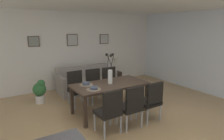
% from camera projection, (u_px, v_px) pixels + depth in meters
% --- Properties ---
extents(ground_plane, '(9.00, 9.00, 0.00)m').
position_uv_depth(ground_plane, '(116.00, 126.00, 4.07)').
color(ground_plane, tan).
extents(back_wall_panel, '(9.00, 0.10, 2.60)m').
position_uv_depth(back_wall_panel, '(65.00, 51.00, 6.50)').
color(back_wall_panel, silver).
rests_on(back_wall_panel, ground).
extents(side_window_wall, '(0.10, 6.30, 2.60)m').
position_uv_depth(side_window_wall, '(207.00, 53.00, 5.99)').
color(side_window_wall, white).
rests_on(side_window_wall, ground).
extents(dining_table, '(1.80, 0.91, 0.74)m').
position_uv_depth(dining_table, '(110.00, 87.00, 4.63)').
color(dining_table, '#3D2D23').
rests_on(dining_table, ground).
extents(dining_chair_near_left, '(0.46, 0.46, 0.92)m').
position_uv_depth(dining_chair_near_left, '(110.00, 109.00, 3.69)').
color(dining_chair_near_left, black).
rests_on(dining_chair_near_left, ground).
extents(dining_chair_near_right, '(0.47, 0.47, 0.92)m').
position_uv_depth(dining_chair_near_right, '(77.00, 87.00, 5.13)').
color(dining_chair_near_right, black).
rests_on(dining_chair_near_right, ground).
extents(dining_chair_far_left, '(0.45, 0.45, 0.92)m').
position_uv_depth(dining_chair_far_left, '(131.00, 105.00, 3.92)').
color(dining_chair_far_left, black).
rests_on(dining_chair_far_left, ground).
extents(dining_chair_far_right, '(0.46, 0.46, 0.92)m').
position_uv_depth(dining_chair_far_right, '(95.00, 84.00, 5.38)').
color(dining_chair_far_right, black).
rests_on(dining_chair_far_right, ground).
extents(dining_chair_mid_left, '(0.44, 0.44, 0.92)m').
position_uv_depth(dining_chair_mid_left, '(151.00, 100.00, 4.20)').
color(dining_chair_mid_left, black).
rests_on(dining_chair_mid_left, ground).
extents(dining_chair_mid_right, '(0.46, 0.46, 0.92)m').
position_uv_depth(dining_chair_mid_right, '(111.00, 82.00, 5.62)').
color(dining_chair_mid_right, black).
rests_on(dining_chair_mid_right, ground).
extents(centerpiece_vase, '(0.21, 0.23, 0.73)m').
position_uv_depth(centerpiece_vase, '(110.00, 72.00, 4.55)').
color(centerpiece_vase, white).
rests_on(centerpiece_vase, dining_table).
extents(placemat_near_left, '(0.32, 0.32, 0.01)m').
position_uv_depth(placemat_near_left, '(94.00, 89.00, 4.16)').
color(placemat_near_left, '#7F705B').
rests_on(placemat_near_left, dining_table).
extents(bowl_near_left, '(0.17, 0.17, 0.07)m').
position_uv_depth(bowl_near_left, '(94.00, 88.00, 4.16)').
color(bowl_near_left, '#475166').
rests_on(bowl_near_left, dining_table).
extents(placemat_near_right, '(0.32, 0.32, 0.01)m').
position_uv_depth(placemat_near_right, '(86.00, 85.00, 4.50)').
color(placemat_near_right, '#7F705B').
rests_on(placemat_near_right, dining_table).
extents(bowl_near_right, '(0.17, 0.17, 0.07)m').
position_uv_depth(bowl_near_right, '(86.00, 83.00, 4.50)').
color(bowl_near_right, '#475166').
rests_on(bowl_near_right, dining_table).
extents(sofa, '(1.85, 0.84, 0.80)m').
position_uv_depth(sofa, '(86.00, 82.00, 6.38)').
color(sofa, gray).
rests_on(sofa, ground).
extents(side_table, '(0.36, 0.36, 0.52)m').
position_uv_depth(side_table, '(115.00, 79.00, 6.91)').
color(side_table, black).
rests_on(side_table, ground).
extents(table_lamp, '(0.22, 0.22, 0.51)m').
position_uv_depth(table_lamp, '(115.00, 61.00, 6.77)').
color(table_lamp, beige).
rests_on(table_lamp, side_table).
extents(framed_picture_left, '(0.34, 0.03, 0.33)m').
position_uv_depth(framed_picture_left, '(34.00, 41.00, 5.86)').
color(framed_picture_left, '#473828').
extents(framed_picture_center, '(0.38, 0.03, 0.40)m').
position_uv_depth(framed_picture_center, '(72.00, 40.00, 6.49)').
color(framed_picture_center, '#473828').
extents(framed_picture_right, '(0.36, 0.03, 0.36)m').
position_uv_depth(framed_picture_right, '(104.00, 39.00, 7.13)').
color(framed_picture_right, '#473828').
extents(potted_plant, '(0.36, 0.36, 0.67)m').
position_uv_depth(potted_plant, '(40.00, 90.00, 5.27)').
color(potted_plant, silver).
rests_on(potted_plant, ground).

